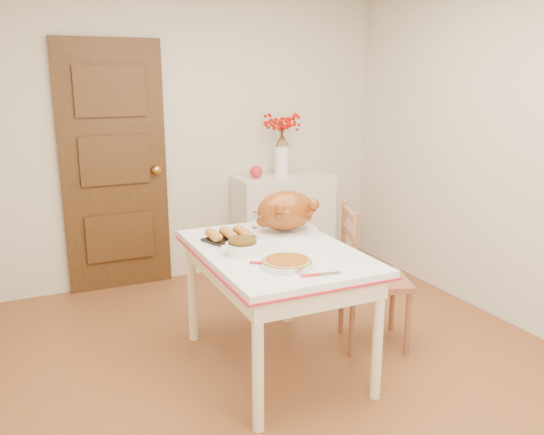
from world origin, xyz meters
name	(u,v)px	position (x,y,z in m)	size (l,w,h in m)	color
floor	(299,374)	(0.00, 0.00, 0.00)	(3.50, 4.00, 0.00)	brown
wall_back	(194,137)	(0.00, 2.00, 1.25)	(3.50, 0.00, 2.50)	beige
wall_right	(529,154)	(1.75, 0.00, 1.25)	(0.00, 4.00, 2.50)	beige
door_back	(114,168)	(-0.70, 1.97, 1.03)	(0.85, 0.06, 2.06)	#361F0C
sideboard	(283,223)	(0.76, 1.78, 0.44)	(0.89, 0.39, 0.89)	beige
kitchen_table	(275,308)	(-0.08, 0.16, 0.38)	(0.88, 1.28, 0.77)	white
chair_oak	(375,277)	(0.64, 0.16, 0.48)	(0.42, 0.42, 0.96)	#985735
berry_vase	(282,146)	(0.74, 1.78, 1.16)	(0.29, 0.29, 0.55)	white
apple	(256,172)	(0.49, 1.78, 0.94)	(0.11, 0.11, 0.11)	red
turkey_platter	(286,213)	(0.12, 0.43, 0.91)	(0.44, 0.35, 0.28)	#9A3E17
pumpkin_pie	(287,262)	(-0.16, -0.15, 0.80)	(0.28, 0.28, 0.06)	#8E4813
stuffing_dish	(242,245)	(-0.29, 0.16, 0.82)	(0.25, 0.20, 0.10)	#56380D
rolls_tray	(228,234)	(-0.27, 0.45, 0.80)	(0.27, 0.21, 0.07)	#A57031
pie_server	(321,274)	(-0.06, -0.35, 0.77)	(0.22, 0.06, 0.01)	silver
carving_knife	(273,264)	(-0.22, -0.10, 0.77)	(0.26, 0.06, 0.01)	silver
drinking_glass	(257,220)	(0.01, 0.65, 0.82)	(0.06, 0.06, 0.11)	white
shaker_pair	(285,218)	(0.21, 0.63, 0.82)	(0.10, 0.04, 0.10)	white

